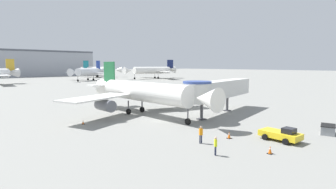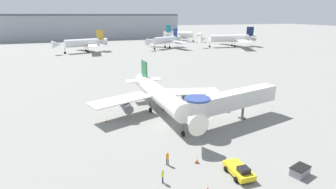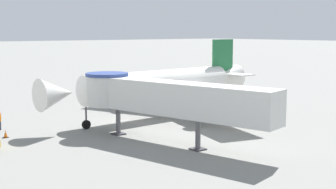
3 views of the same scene
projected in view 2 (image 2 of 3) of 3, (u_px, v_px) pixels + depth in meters
ground_plane at (167, 125)px, 45.10m from camera, size 800.00×800.00×0.00m
main_airplane at (160, 96)px, 48.86m from camera, size 26.64×27.61×8.69m
jet_bridge at (227, 101)px, 44.66m from camera, size 19.58×7.27×5.77m
pushback_tug_yellow at (239, 170)px, 30.79m from camera, size 2.44×4.16×1.54m
service_container_gray at (300, 171)px, 30.92m from camera, size 2.75×2.14×1.08m
traffic_cone_near_nose at (197, 160)px, 33.52m from camera, size 0.47×0.47×0.78m
traffic_cone_apron_front at (208, 188)px, 28.14m from camera, size 0.45×0.45×0.75m
traffic_cone_port_wing at (106, 121)px, 46.13m from camera, size 0.36×0.36×0.60m
ground_crew_marshaller at (163, 175)px, 29.36m from camera, size 0.34×0.37×1.69m
ground_crew_wing_walker at (167, 157)px, 32.87m from camera, size 0.39×0.30×1.81m
background_jet_teal_tail at (181, 34)px, 182.77m from camera, size 24.13×23.79×11.04m
background_jet_gold_tail at (83, 43)px, 129.83m from camera, size 26.72×28.69×10.69m
background_jet_blue_tail at (166, 40)px, 145.88m from camera, size 24.57×26.16×10.46m
background_jet_navy_tail at (230, 38)px, 152.24m from camera, size 35.04×39.13×11.31m
terminal_building at (92, 27)px, 200.28m from camera, size 133.41×18.40×18.50m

